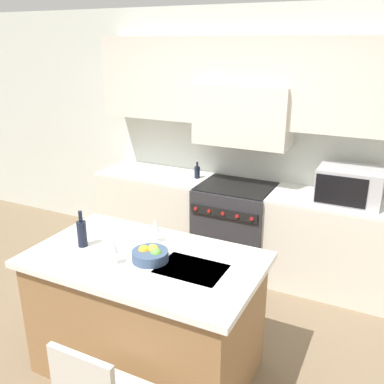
{
  "coord_description": "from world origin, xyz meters",
  "views": [
    {
      "loc": [
        1.44,
        -2.14,
        2.36
      ],
      "look_at": [
        -0.01,
        0.81,
        1.19
      ],
      "focal_mm": 40.0,
      "sensor_mm": 36.0,
      "label": 1
    }
  ],
  "objects_px": {
    "range_stove": "(235,227)",
    "oil_bottle_on_counter": "(197,172)",
    "microwave": "(350,185)",
    "wine_glass_near": "(113,247)",
    "fruit_bowl": "(150,254)",
    "wine_glass_far": "(155,226)",
    "wine_bottle": "(82,233)"
  },
  "relations": [
    {
      "from": "oil_bottle_on_counter",
      "to": "microwave",
      "type": "bearing_deg",
      "value": -1.54
    },
    {
      "from": "range_stove",
      "to": "oil_bottle_on_counter",
      "type": "distance_m",
      "value": 0.72
    },
    {
      "from": "wine_bottle",
      "to": "wine_glass_far",
      "type": "height_order",
      "value": "wine_bottle"
    },
    {
      "from": "fruit_bowl",
      "to": "oil_bottle_on_counter",
      "type": "xyz_separation_m",
      "value": [
        -0.52,
        1.82,
        0.02
      ]
    },
    {
      "from": "range_stove",
      "to": "fruit_bowl",
      "type": "relative_size",
      "value": 3.73
    },
    {
      "from": "wine_glass_far",
      "to": "fruit_bowl",
      "type": "xyz_separation_m",
      "value": [
        0.11,
        -0.26,
        -0.08
      ]
    },
    {
      "from": "fruit_bowl",
      "to": "oil_bottle_on_counter",
      "type": "relative_size",
      "value": 1.38
    },
    {
      "from": "range_stove",
      "to": "fruit_bowl",
      "type": "height_order",
      "value": "fruit_bowl"
    },
    {
      "from": "wine_bottle",
      "to": "oil_bottle_on_counter",
      "type": "bearing_deg",
      "value": 88.82
    },
    {
      "from": "range_stove",
      "to": "microwave",
      "type": "relative_size",
      "value": 1.65
    },
    {
      "from": "range_stove",
      "to": "wine_bottle",
      "type": "relative_size",
      "value": 3.41
    },
    {
      "from": "microwave",
      "to": "fruit_bowl",
      "type": "distance_m",
      "value": 2.07
    },
    {
      "from": "oil_bottle_on_counter",
      "to": "wine_glass_far",
      "type": "bearing_deg",
      "value": -75.49
    },
    {
      "from": "microwave",
      "to": "oil_bottle_on_counter",
      "type": "xyz_separation_m",
      "value": [
        -1.58,
        0.04,
        -0.1
      ]
    },
    {
      "from": "range_stove",
      "to": "microwave",
      "type": "height_order",
      "value": "microwave"
    },
    {
      "from": "range_stove",
      "to": "microwave",
      "type": "distance_m",
      "value": 1.27
    },
    {
      "from": "microwave",
      "to": "wine_glass_near",
      "type": "relative_size",
      "value": 3.06
    },
    {
      "from": "wine_glass_near",
      "to": "fruit_bowl",
      "type": "distance_m",
      "value": 0.26
    },
    {
      "from": "microwave",
      "to": "wine_glass_far",
      "type": "xyz_separation_m",
      "value": [
        -1.17,
        -1.51,
        -0.04
      ]
    },
    {
      "from": "microwave",
      "to": "wine_glass_far",
      "type": "bearing_deg",
      "value": -127.83
    },
    {
      "from": "range_stove",
      "to": "wine_bottle",
      "type": "xyz_separation_m",
      "value": [
        -0.52,
        -1.79,
        0.57
      ]
    },
    {
      "from": "range_stove",
      "to": "microwave",
      "type": "bearing_deg",
      "value": 0.97
    },
    {
      "from": "wine_glass_far",
      "to": "microwave",
      "type": "bearing_deg",
      "value": 52.17
    },
    {
      "from": "microwave",
      "to": "wine_glass_near",
      "type": "distance_m",
      "value": 2.3
    },
    {
      "from": "microwave",
      "to": "range_stove",
      "type": "bearing_deg",
      "value": -179.03
    },
    {
      "from": "oil_bottle_on_counter",
      "to": "fruit_bowl",
      "type": "bearing_deg",
      "value": -74.11
    },
    {
      "from": "wine_glass_near",
      "to": "microwave",
      "type": "bearing_deg",
      "value": 56.95
    },
    {
      "from": "wine_bottle",
      "to": "wine_glass_near",
      "type": "distance_m",
      "value": 0.38
    },
    {
      "from": "wine_glass_far",
      "to": "fruit_bowl",
      "type": "distance_m",
      "value": 0.3
    },
    {
      "from": "wine_bottle",
      "to": "microwave",
      "type": "bearing_deg",
      "value": 48.24
    },
    {
      "from": "range_stove",
      "to": "oil_bottle_on_counter",
      "type": "xyz_separation_m",
      "value": [
        -0.48,
        0.06,
        0.54
      ]
    },
    {
      "from": "microwave",
      "to": "wine_bottle",
      "type": "bearing_deg",
      "value": -131.76
    }
  ]
}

